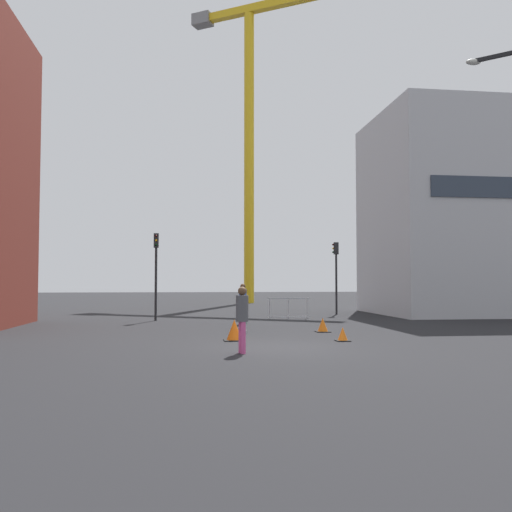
# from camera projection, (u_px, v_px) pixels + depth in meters

# --- Properties ---
(ground) EXTENTS (160.00, 160.00, 0.00)m
(ground) POSITION_uv_depth(u_px,v_px,m) (278.00, 347.00, 15.90)
(ground) COLOR black
(office_block) EXTENTS (13.86, 8.86, 11.81)m
(office_block) POSITION_uv_depth(u_px,v_px,m) (490.00, 215.00, 32.57)
(office_block) COLOR #B7B7BC
(office_block) RESTS_ON ground
(construction_crane) EXTENTS (14.16, 9.15, 27.23)m
(construction_crane) POSITION_uv_depth(u_px,v_px,m) (252.00, 109.00, 48.78)
(construction_crane) COLOR gold
(construction_crane) RESTS_ON ground
(traffic_light_corner) EXTENTS (0.39, 0.29, 4.21)m
(traffic_light_corner) POSITION_uv_depth(u_px,v_px,m) (336.00, 266.00, 31.66)
(traffic_light_corner) COLOR #232326
(traffic_light_corner) RESTS_ON ground
(traffic_light_island) EXTENTS (0.25, 0.37, 4.30)m
(traffic_light_island) POSITION_uv_depth(u_px,v_px,m) (156.00, 262.00, 26.68)
(traffic_light_island) COLOR #232326
(traffic_light_island) RESTS_ON ground
(pedestrian_walking) EXTENTS (0.34, 0.34, 1.79)m
(pedestrian_walking) POSITION_uv_depth(u_px,v_px,m) (242.00, 314.00, 14.59)
(pedestrian_walking) COLOR #D14C8C
(pedestrian_walking) RESTS_ON ground
(pedestrian_waiting) EXTENTS (0.34, 0.34, 1.82)m
(pedestrian_waiting) POSITION_uv_depth(u_px,v_px,m) (243.00, 301.00, 24.34)
(pedestrian_waiting) COLOR #2D844C
(pedestrian_waiting) RESTS_ON ground
(safety_barrier_rear) EXTENTS (0.09, 2.09, 1.08)m
(safety_barrier_rear) POSITION_uv_depth(u_px,v_px,m) (243.00, 317.00, 20.92)
(safety_barrier_rear) COLOR #9EA0A5
(safety_barrier_rear) RESTS_ON ground
(safety_barrier_mid_span) EXTENTS (2.17, 0.15, 1.08)m
(safety_barrier_mid_span) POSITION_uv_depth(u_px,v_px,m) (288.00, 308.00, 27.83)
(safety_barrier_mid_span) COLOR #B2B5BA
(safety_barrier_mid_span) RESTS_ON ground
(traffic_cone_by_barrier) EXTENTS (0.45, 0.45, 0.45)m
(traffic_cone_by_barrier) POSITION_uv_depth(u_px,v_px,m) (343.00, 335.00, 17.51)
(traffic_cone_by_barrier) COLOR black
(traffic_cone_by_barrier) RESTS_ON ground
(traffic_cone_on_verge) EXTENTS (0.53, 0.53, 0.54)m
(traffic_cone_on_verge) POSITION_uv_depth(u_px,v_px,m) (323.00, 325.00, 20.64)
(traffic_cone_on_verge) COLOR black
(traffic_cone_on_verge) RESTS_ON ground
(traffic_cone_striped) EXTENTS (0.68, 0.68, 0.69)m
(traffic_cone_striped) POSITION_uv_depth(u_px,v_px,m) (234.00, 331.00, 17.68)
(traffic_cone_striped) COLOR black
(traffic_cone_striped) RESTS_ON ground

